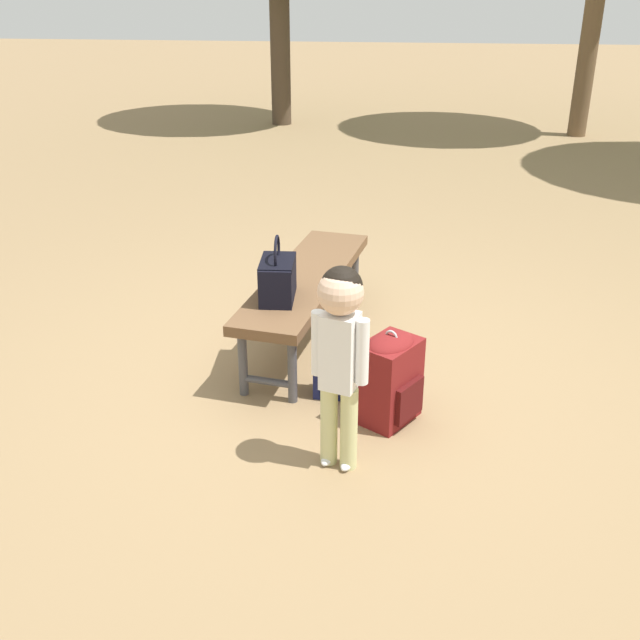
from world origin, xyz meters
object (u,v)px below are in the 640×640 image
at_px(handbag, 278,277).
at_px(child_standing, 340,338).
at_px(backpack_small, 332,369).
at_px(park_bench, 306,283).
at_px(backpack_large, 390,376).

height_order(handbag, child_standing, child_standing).
distance_m(handbag, child_standing, 0.98).
relative_size(child_standing, backpack_small, 3.16).
height_order(park_bench, backpack_small, park_bench).
xyz_separation_m(child_standing, backpack_small, (-0.63, -0.09, -0.51)).
bearing_deg(backpack_small, handbag, -127.87).
bearing_deg(backpack_large, park_bench, -147.57).
bearing_deg(child_standing, backpack_small, -171.95).
bearing_deg(handbag, child_standing, 25.14).
relative_size(park_bench, backpack_large, 3.24).
bearing_deg(child_standing, handbag, -154.86).
bearing_deg(park_bench, backpack_small, 19.10).
relative_size(park_bench, backpack_small, 5.23).
distance_m(handbag, backpack_large, 0.85).
distance_m(child_standing, backpack_small, 0.81).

